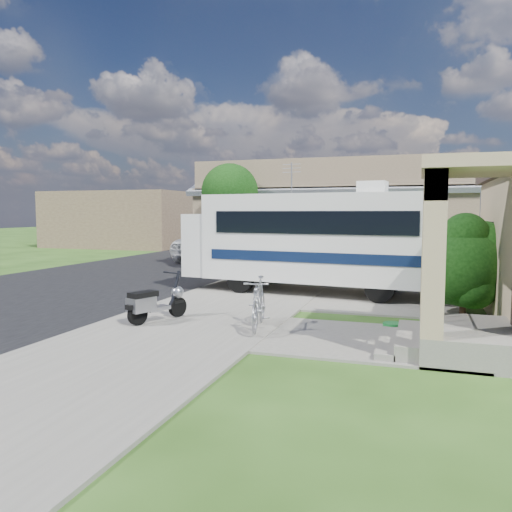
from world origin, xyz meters
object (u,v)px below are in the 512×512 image
(scooter, at_px, (154,303))
(bicycle, at_px, (259,306))
(shrub, at_px, (467,264))
(garden_hose, at_px, (392,328))
(pickup_truck, at_px, (221,246))
(van, at_px, (251,238))
(motorhome, at_px, (313,238))

(scooter, bearing_deg, bicycle, 22.75)
(shrub, relative_size, garden_hose, 6.36)
(scooter, xyz_separation_m, bicycle, (2.46, 0.07, 0.06))
(bicycle, distance_m, pickup_truck, 15.54)
(van, relative_size, garden_hose, 15.21)
(bicycle, bearing_deg, garden_hose, 5.87)
(shrub, height_order, bicycle, shrub)
(pickup_truck, bearing_deg, bicycle, 124.23)
(scooter, bearing_deg, shrub, 44.76)
(scooter, relative_size, van, 0.27)
(bicycle, distance_m, van, 21.68)
(motorhome, height_order, van, motorhome)
(scooter, distance_m, bicycle, 2.46)
(pickup_truck, bearing_deg, shrub, 143.30)
(motorhome, height_order, shrub, motorhome)
(bicycle, bearing_deg, motorhome, 79.22)
(garden_hose, bearing_deg, van, 116.60)
(scooter, bearing_deg, pickup_truck, 127.48)
(bicycle, bearing_deg, scooter, 171.41)
(shrub, bearing_deg, garden_hose, -126.88)
(scooter, distance_m, van, 21.07)
(pickup_truck, height_order, van, van)
(scooter, relative_size, garden_hose, 4.05)
(shrub, xyz_separation_m, scooter, (-6.74, -2.95, -0.80))
(shrub, bearing_deg, pickup_truck, 134.27)
(motorhome, relative_size, garden_hose, 20.39)
(scooter, xyz_separation_m, pickup_truck, (-4.16, 14.13, 0.31))
(scooter, bearing_deg, garden_hose, 30.48)
(scooter, height_order, garden_hose, scooter)
(scooter, bearing_deg, motorhome, 86.13)
(bicycle, height_order, pickup_truck, pickup_truck)
(motorhome, xyz_separation_m, van, (-7.20, 15.15, -0.86))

